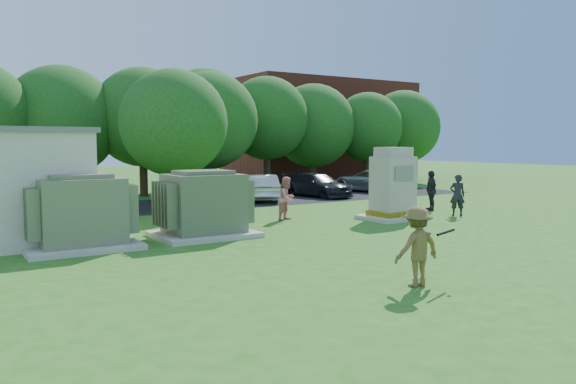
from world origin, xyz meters
TOP-DOWN VIEW (x-y plane):
  - ground at (0.00, 0.00)m, footprint 120.00×120.00m
  - brick_building at (18.00, 27.00)m, footprint 15.00×8.00m
  - parking_strip at (7.00, 13.50)m, footprint 20.00×6.00m
  - transformer_left at (-6.50, 4.50)m, footprint 3.00×2.40m
  - transformer_right at (-2.80, 4.50)m, footprint 3.00×2.40m
  - generator_cabinet at (4.92, 4.25)m, footprint 2.26×1.85m
  - picnic_table at (-0.56, 9.12)m, footprint 1.57×1.17m
  - batter at (-1.70, -3.48)m, footprint 1.10×0.69m
  - person_by_generator at (7.84, 3.64)m, footprint 0.72×0.69m
  - person_at_picnic at (1.41, 6.26)m, footprint 0.98×0.89m
  - person_walking_right at (8.27, 5.44)m, footprint 0.84×1.10m
  - car_white at (0.18, 12.96)m, footprint 2.01×3.95m
  - car_silver_a at (4.21, 13.04)m, footprint 2.88×4.23m
  - car_dark at (7.83, 13.19)m, footprint 2.25×4.53m
  - car_silver_b at (12.34, 14.00)m, footprint 3.35×5.19m
  - batting_equipment at (-1.03, -3.59)m, footprint 1.18×0.34m
  - tree_row at (1.75, 18.50)m, footprint 41.30×13.30m

SIDE VIEW (x-z plane):
  - ground at x=0.00m, z-range 0.00..0.00m
  - parking_strip at x=7.00m, z-range 0.00..0.01m
  - picnic_table at x=-0.56m, z-range 0.08..0.75m
  - car_dark at x=7.83m, z-range 0.00..1.27m
  - car_white at x=0.18m, z-range 0.00..1.29m
  - car_silver_a at x=4.21m, z-range 0.00..1.32m
  - car_silver_b at x=12.34m, z-range 0.00..1.33m
  - batter at x=-1.70m, z-range 0.00..1.63m
  - person_at_picnic at x=1.41m, z-range 0.00..1.65m
  - person_by_generator at x=7.84m, z-range 0.00..1.66m
  - person_walking_right at x=8.27m, z-range 0.00..1.73m
  - transformer_left at x=-6.50m, z-range -0.07..2.00m
  - transformer_right at x=-2.80m, z-range -0.07..2.00m
  - batting_equipment at x=-1.03m, z-range 0.96..1.26m
  - generator_cabinet at x=4.92m, z-range -0.17..2.58m
  - brick_building at x=18.00m, z-range 0.00..8.00m
  - tree_row at x=1.75m, z-range 0.50..7.80m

